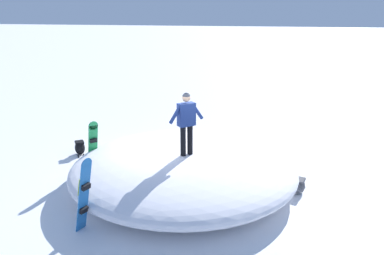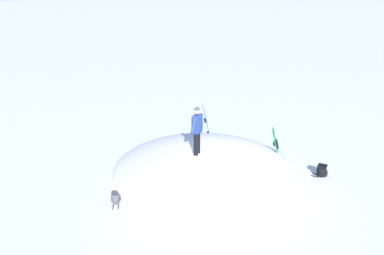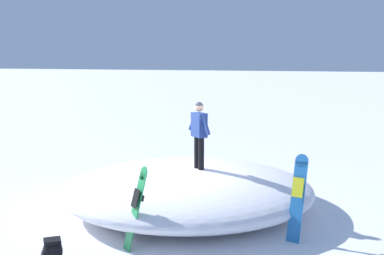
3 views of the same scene
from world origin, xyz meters
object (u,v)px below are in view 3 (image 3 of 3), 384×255
backpack_far (52,251)px  snowboard_secondary_upright (136,207)px  snowboarder_standing (199,130)px  snowboard_primary_upright (298,196)px  backpack_near (212,172)px

backpack_far → snowboard_secondary_upright: bearing=136.6°
snowboarder_standing → backpack_far: size_ratio=2.97×
snowboard_primary_upright → backpack_far: bearing=-56.7°
snowboard_secondary_upright → backpack_near: bearing=-177.8°
snowboarder_standing → backpack_far: 4.50m
snowboarder_standing → backpack_near: snowboarder_standing is taller
snowboard_primary_upright → backpack_near: snowboard_primary_upright is taller
backpack_near → backpack_far: size_ratio=1.11×
backpack_near → snowboard_primary_upright: bearing=35.4°
snowboard_secondary_upright → snowboarder_standing: bearing=173.8°
snowboard_secondary_upright → backpack_far: (1.14, -1.08, -0.56)m
snowboarder_standing → snowboard_primary_upright: 3.03m
backpack_far → snowboard_primary_upright: bearing=123.3°
snowboarder_standing → snowboard_secondary_upright: 3.03m
snowboard_primary_upright → backpack_near: (-4.22, -3.00, -0.68)m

